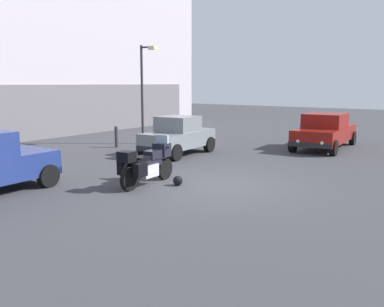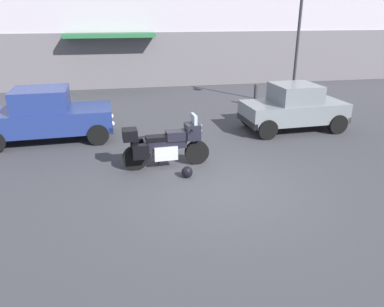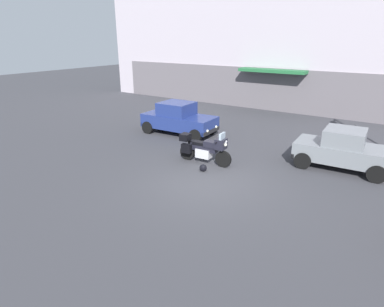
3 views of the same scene
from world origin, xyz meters
name	(u,v)px [view 3 (image 3 of 3)]	position (x,y,z in m)	size (l,w,h in m)	color
ground_plane	(207,182)	(0.00, 0.00, 0.00)	(80.00, 80.00, 0.00)	#38383D
building_facade_rear	(322,25)	(0.00, 13.71, 5.45)	(33.68, 3.40, 11.01)	#B2A8B2
motorcycle	(204,148)	(-1.06, 1.53, 0.62)	(2.26, 0.78, 1.36)	black
helmet	(203,168)	(-0.62, 0.77, 0.14)	(0.28, 0.28, 0.28)	black
car_hatchback_near	(179,119)	(-4.35, 4.35, 0.81)	(3.93, 1.92, 1.64)	navy
car_compact_side	(343,150)	(3.61, 3.93, 0.77)	(3.53, 1.84, 1.56)	slate
bollard_curbside	(355,134)	(3.56, 7.36, 0.52)	(0.16, 0.16, 0.98)	#333338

